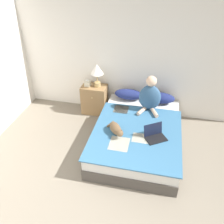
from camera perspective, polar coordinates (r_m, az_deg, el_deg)
The scene contains 10 objects.
wall_back at distance 4.89m, azimuth 2.21°, elevation 13.52°, with size 5.24×0.05×2.55m.
bed at distance 4.38m, azimuth 6.12°, elevation -5.55°, with size 1.50×2.11×0.43m.
pillow_near at distance 4.96m, azimuth 3.96°, elevation 4.29°, with size 0.58×0.28×0.20m.
pillow_far at distance 4.93m, azimuth 11.53°, elevation 3.37°, with size 0.58×0.28×0.20m.
person_sitting at distance 4.57m, azimuth 9.11°, elevation 3.79°, with size 0.42×0.41×0.70m.
cat_tabby at distance 4.01m, azimuth 0.95°, elevation -4.08°, with size 0.34×0.47×0.18m.
laptop_open at distance 4.00m, azimuth 10.30°, elevation -5.57°, with size 0.42×0.40×0.22m.
nightstand at distance 5.20m, azimuth -4.21°, elevation 3.08°, with size 0.53×0.38×0.64m.
table_lamp at distance 4.87m, azimuth -3.65°, elevation 9.88°, with size 0.26×0.26×0.50m.
tissue_box at distance 5.05m, azimuth -5.89°, elevation 6.89°, with size 0.12×0.12×0.14m.
Camera 1 is at (0.83, -0.96, 3.00)m, focal length 38.00 mm.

